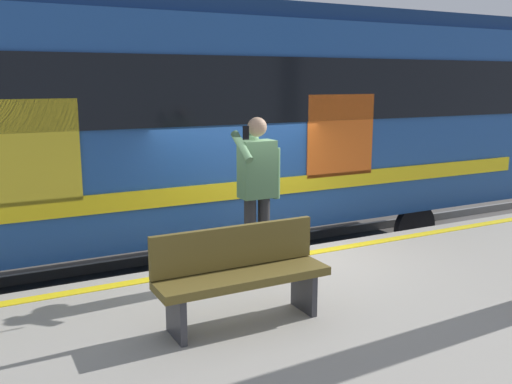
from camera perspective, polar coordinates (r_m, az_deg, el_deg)
ground_plane at (r=7.76m, az=0.29°, el=-12.38°), size 24.16×24.16×0.00m
platform at (r=5.75m, az=12.19°, el=-16.79°), size 15.48×4.86×0.87m
safety_line at (r=7.20m, az=1.42°, el=-6.86°), size 15.17×0.16×0.01m
track_rail_near at (r=8.85m, az=-3.80°, el=-8.79°), size 20.12×0.08×0.16m
track_rail_far at (r=10.11m, az=-7.11°, el=-6.26°), size 20.12×0.08×0.16m
train_carriage at (r=8.81m, az=-8.98°, el=7.51°), size 12.47×3.00×4.03m
passenger at (r=6.41m, az=0.10°, el=0.91°), size 0.57×0.55×1.84m
handbag at (r=6.94m, az=2.72°, el=-6.24°), size 0.37×0.33×0.34m
bench at (r=5.30m, az=-1.59°, el=-8.04°), size 1.66×0.44×0.90m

